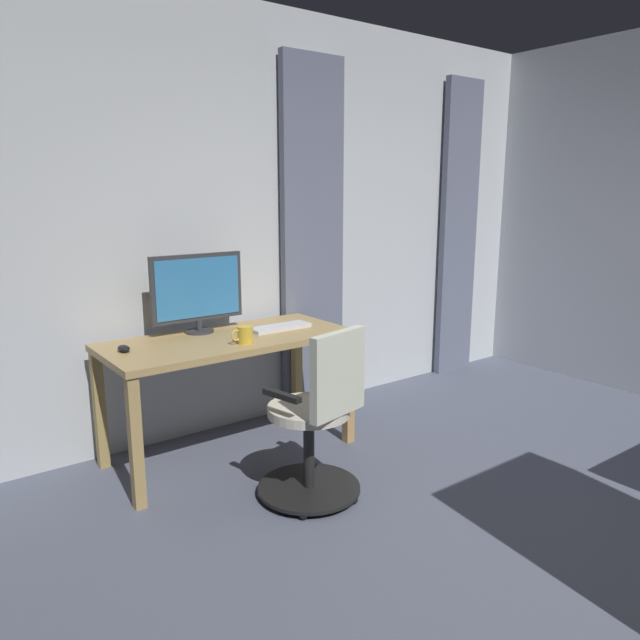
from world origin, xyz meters
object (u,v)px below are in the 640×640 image
object	(u,v)px
mug_coffee	(245,335)
computer_mouse	(124,348)
office_chair	(317,422)
computer_monitor	(198,290)
computer_keyboard	(280,327)
desk	(229,353)

from	to	relation	value
mug_coffee	computer_mouse	bearing A→B (deg)	-21.32
office_chair	computer_monitor	xyz separation A→B (m)	(0.18, -0.99, 0.59)
mug_coffee	office_chair	bearing A→B (deg)	99.25
computer_mouse	computer_keyboard	bearing A→B (deg)	176.54
computer_mouse	mug_coffee	distance (m)	0.67
computer_mouse	mug_coffee	world-z (taller)	mug_coffee
computer_monitor	computer_keyboard	size ratio (longest dim) A/B	1.48
office_chair	desk	bearing A→B (deg)	85.27
computer_monitor	mug_coffee	distance (m)	0.48
computer_monitor	computer_mouse	bearing A→B (deg)	17.82
computer_mouse	desk	bearing A→B (deg)	175.68
office_chair	computer_keyboard	world-z (taller)	office_chair
office_chair	computer_keyboard	bearing A→B (deg)	58.69
office_chair	mug_coffee	distance (m)	0.69
desk	computer_mouse	distance (m)	0.63
computer_keyboard	computer_monitor	bearing A→B (deg)	-27.26
computer_mouse	mug_coffee	bearing A→B (deg)	158.68
office_chair	computer_keyboard	xyz separation A→B (m)	(-0.27, -0.76, 0.33)
desk	computer_monitor	distance (m)	0.44
computer_monitor	mug_coffee	size ratio (longest dim) A/B	4.36
computer_monitor	computer_mouse	size ratio (longest dim) A/B	5.97
desk	mug_coffee	world-z (taller)	mug_coffee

